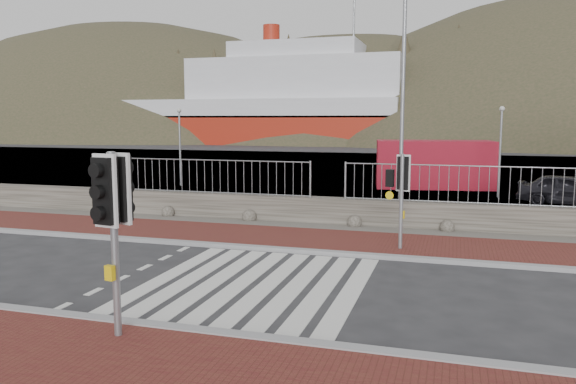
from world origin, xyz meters
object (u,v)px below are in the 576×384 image
(car_a, at_px, (567,190))
(ferry, at_px, (255,107))
(traffic_signal_far, at_px, (400,181))
(traffic_signal_near, at_px, (113,206))
(streetlight, at_px, (407,98))
(shipping_container, at_px, (434,164))

(car_a, bearing_deg, ferry, 44.85)
(traffic_signal_far, xyz_separation_m, car_a, (5.85, 10.13, -1.25))
(ferry, distance_m, traffic_signal_near, 75.32)
(streetlight, bearing_deg, ferry, 113.77)
(traffic_signal_far, bearing_deg, streetlight, -76.34)
(ferry, height_order, traffic_signal_far, ferry)
(traffic_signal_near, xyz_separation_m, car_a, (9.60, 17.68, -1.54))
(ferry, distance_m, car_a, 63.37)
(streetlight, height_order, car_a, streetlight)
(shipping_container, bearing_deg, streetlight, -101.91)
(traffic_signal_far, xyz_separation_m, streetlight, (-0.24, 4.11, 2.34))
(traffic_signal_far, distance_m, streetlight, 4.74)
(ferry, xyz_separation_m, car_a, (33.19, -53.78, -4.71))
(shipping_container, bearing_deg, traffic_signal_near, -109.15)
(traffic_signal_far, height_order, shipping_container, traffic_signal_far)
(shipping_container, bearing_deg, ferry, 110.62)
(streetlight, distance_m, shipping_container, 11.23)
(car_a, bearing_deg, traffic_signal_far, 163.14)
(traffic_signal_near, bearing_deg, streetlight, 82.76)
(traffic_signal_near, height_order, traffic_signal_far, traffic_signal_near)
(traffic_signal_near, relative_size, streetlight, 0.40)
(traffic_signal_far, relative_size, car_a, 0.69)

